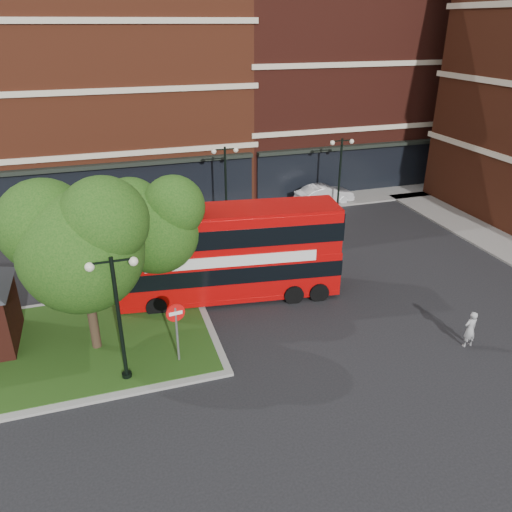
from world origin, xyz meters
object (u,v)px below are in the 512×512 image
object	(u,v)px
woman	(470,329)
car_silver	(131,215)
car_white	(324,194)
bus	(229,247)

from	to	relation	value
woman	car_silver	distance (m)	21.39
woman	car_white	bearing A→B (deg)	-99.18
bus	car_silver	xyz separation A→B (m)	(-3.69, 10.93, -1.86)
woman	car_white	distance (m)	17.91
bus	car_white	distance (m)	14.89
car_white	woman	bearing A→B (deg)	169.57
bus	woman	bearing A→B (deg)	-32.68
woman	car_silver	bearing A→B (deg)	-59.82
car_silver	car_white	size ratio (longest dim) A/B	0.96
bus	car_white	bearing A→B (deg)	55.27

